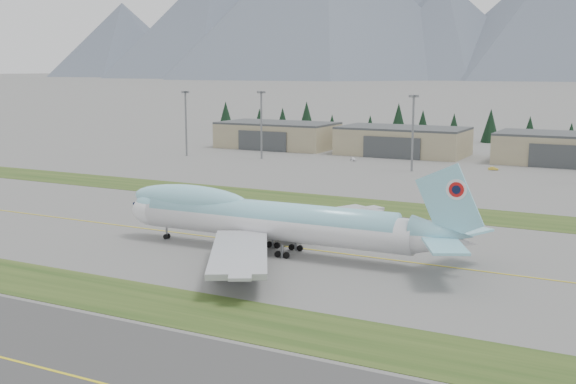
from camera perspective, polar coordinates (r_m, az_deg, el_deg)
The scene contains 13 objects.
ground at distance 141.92m, azimuth -4.58°, elevation -3.76°, with size 7000.00×7000.00×0.00m, color slate.
grass_strip_near at distance 112.70m, azimuth -14.95°, elevation -7.66°, with size 400.00×14.00×0.08m, color #264117.
grass_strip_far at distance 180.79m, azimuth 2.98°, elevation -0.81°, with size 400.00×18.00×0.08m, color #264117.
taxiway_line_main at distance 141.92m, azimuth -4.58°, elevation -3.76°, with size 400.00×0.40×0.02m, color yellow.
boeing_747_freighter at distance 130.87m, azimuth -1.48°, elevation -2.18°, with size 69.02×60.02×18.31m.
hangar_left at distance 304.13m, azimuth -0.84°, elevation 4.53°, with size 48.00×26.60×10.80m.
hangar_center at distance 282.39m, azimuth 9.07°, elevation 4.00°, with size 48.00×26.60×10.80m.
hangar_right at distance 269.71m, azimuth 21.26°, elevation 3.20°, with size 48.00×26.60×10.80m.
floodlight_masts at distance 234.95m, azimuth 12.76°, elevation 5.43°, with size 192.69×10.97×24.85m.
service_vehicle_a at distance 262.74m, azimuth 5.16°, elevation 2.48°, with size 1.48×3.67×1.25m, color white.
service_vehicle_b at distance 246.67m, azimuth 15.91°, elevation 1.67°, with size 1.16×3.31×1.09m, color gold.
conifer_belt at distance 340.00m, azimuth 13.21°, elevation 5.12°, with size 272.67×14.85×16.99m.
mountain_ridge_front at distance 2315.28m, azimuth 21.67°, elevation 13.87°, with size 4211.94×1211.81×525.92m.
Camera 1 is at (73.38, -116.88, 33.10)m, focal length 45.00 mm.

